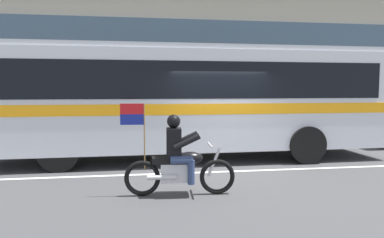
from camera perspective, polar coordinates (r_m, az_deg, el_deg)
The scene contains 6 objects.
ground_plane at distance 9.56m, azimuth 4.40°, elevation -7.57°, with size 60.00×60.00×0.00m, color #3D3D3F.
sidewalk_curb at distance 14.49m, azimuth -0.11°, elevation -3.01°, with size 28.00×3.80×0.15m, color gray.
lane_center_stripe at distance 8.99m, azimuth 5.27°, elevation -8.35°, with size 26.60×0.14×0.01m, color silver.
transit_bus at distance 10.40m, azimuth -0.32°, elevation 3.91°, with size 11.19×2.78×3.22m.
motorcycle_with_rider at distance 6.91m, azimuth -2.13°, elevation -6.72°, with size 2.19×0.64×1.78m.
fire_hydrant at distance 13.08m, azimuth -6.20°, elevation -1.93°, with size 0.22×0.30×0.75m.
Camera 1 is at (-2.10, -9.10, 2.05)m, focal length 33.42 mm.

